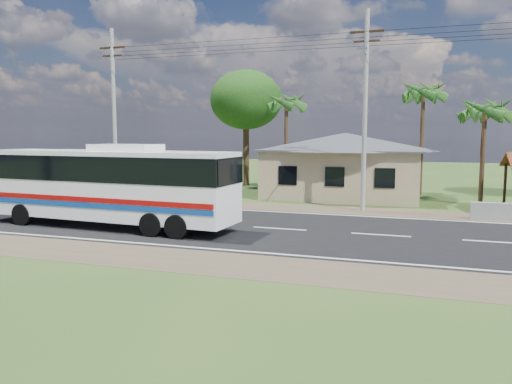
% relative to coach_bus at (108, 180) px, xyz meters
% --- Properties ---
extents(ground, '(120.00, 120.00, 0.00)m').
position_rel_coach_bus_xyz_m(ground, '(7.67, 2.00, -2.21)').
color(ground, '#294719').
rests_on(ground, ground).
extents(road, '(120.00, 16.00, 0.03)m').
position_rel_coach_bus_xyz_m(road, '(7.67, 2.00, -2.20)').
color(road, black).
rests_on(road, ground).
extents(house, '(12.40, 10.00, 5.00)m').
position_rel_coach_bus_xyz_m(house, '(8.67, 14.99, 0.44)').
color(house, tan).
rests_on(house, ground).
extents(utility_poles, '(32.80, 2.22, 11.00)m').
position_rel_coach_bus_xyz_m(utility_poles, '(10.34, 8.48, 3.56)').
color(utility_poles, '#9E9E99').
rests_on(utility_poles, ground).
extents(palm_near, '(2.80, 2.80, 6.70)m').
position_rel_coach_bus_xyz_m(palm_near, '(17.17, 13.00, 3.50)').
color(palm_near, '#47301E').
rests_on(palm_near, ground).
extents(palm_mid, '(2.80, 2.80, 8.20)m').
position_rel_coach_bus_xyz_m(palm_mid, '(13.67, 17.50, 4.95)').
color(palm_mid, '#47301E').
rests_on(palm_mid, ground).
extents(palm_far, '(2.80, 2.80, 7.70)m').
position_rel_coach_bus_xyz_m(palm_far, '(3.67, 18.00, 4.47)').
color(palm_far, '#47301E').
rests_on(palm_far, ground).
extents(tree_behind_house, '(6.00, 6.00, 9.61)m').
position_rel_coach_bus_xyz_m(tree_behind_house, '(-0.33, 20.00, 4.91)').
color(tree_behind_house, '#47301E').
rests_on(tree_behind_house, ground).
extents(coach_bus, '(12.57, 3.38, 3.86)m').
position_rel_coach_bus_xyz_m(coach_bus, '(0.00, 0.00, 0.00)').
color(coach_bus, white).
rests_on(coach_bus, ground).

